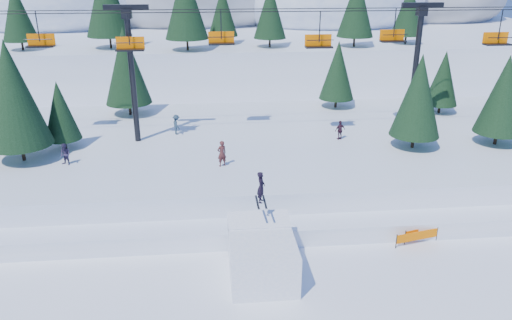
{
  "coord_description": "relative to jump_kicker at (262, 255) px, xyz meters",
  "views": [
    {
      "loc": [
        -3.39,
        -19.88,
        15.34
      ],
      "look_at": [
        -0.84,
        6.0,
        5.2
      ],
      "focal_mm": 35.0,
      "sensor_mm": 36.0,
      "label": 1
    }
  ],
  "objects": [
    {
      "name": "mid_shelf",
      "position": [
        0.88,
        15.62,
        -0.01
      ],
      "size": [
        70.0,
        22.0,
        2.5
      ],
      "primitive_type": "cube",
      "color": "white",
      "rests_on": "ground"
    },
    {
      "name": "chairlift",
      "position": [
        2.71,
        15.66,
        8.07
      ],
      "size": [
        46.0,
        3.21,
        10.28
      ],
      "color": "black",
      "rests_on": "mid_shelf"
    },
    {
      "name": "conifer_stand",
      "position": [
        1.84,
        16.89,
        5.54
      ],
      "size": [
        59.94,
        15.61,
        8.65
      ],
      "color": "black",
      "rests_on": "mid_shelf"
    },
    {
      "name": "banner_far",
      "position": [
        10.09,
        2.77,
        -0.72
      ],
      "size": [
        2.76,
        0.8,
        0.9
      ],
      "color": "black",
      "rests_on": "ground"
    },
    {
      "name": "berm",
      "position": [
        0.88,
        5.62,
        -0.71
      ],
      "size": [
        70.0,
        6.0,
        1.1
      ],
      "primitive_type": "cube",
      "color": "white",
      "rests_on": "ground"
    },
    {
      "name": "banner_near",
      "position": [
        9.43,
        2.32,
        -0.72
      ],
      "size": [
        2.79,
        0.69,
        0.9
      ],
      "color": "black",
      "rests_on": "ground"
    },
    {
      "name": "jump_kicker",
      "position": [
        0.0,
        0.0,
        0.0
      ],
      "size": [
        3.37,
        4.6,
        5.36
      ],
      "color": "white",
      "rests_on": "ground"
    },
    {
      "name": "distant_skiers",
      "position": [
        3.47,
        14.95,
        2.09
      ],
      "size": [
        28.93,
        8.64,
        1.88
      ],
      "color": "#1D342B",
      "rests_on": "mid_shelf"
    },
    {
      "name": "mountain_ridge",
      "position": [
        -4.23,
        70.97,
        8.39
      ],
      "size": [
        119.0,
        60.09,
        26.46
      ],
      "color": "white",
      "rests_on": "ground"
    },
    {
      "name": "ground",
      "position": [
        0.88,
        -2.38,
        -1.26
      ],
      "size": [
        160.0,
        160.0,
        0.0
      ],
      "primitive_type": "plane",
      "color": "white",
      "rests_on": "ground"
    }
  ]
}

